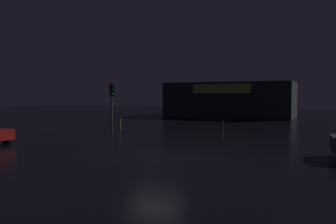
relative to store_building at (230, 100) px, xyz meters
The scene contains 5 objects.
ground_plane 30.39m from the store_building, 81.49° to the right, with size 120.00×120.00×0.00m, color black.
store_building is the anchor object (origin of this frame).
traffic_signal_opposite 22.29m from the store_building, 99.27° to the right, with size 0.42×0.42×3.79m.
bollard_kerb_a 22.50m from the store_building, 76.22° to the right, with size 0.08×0.08×1.20m, color #595B60.
bollard_kerb_b 21.02m from the store_building, 100.44° to the right, with size 0.13×0.13×0.99m, color gold.
Camera 1 is at (7.09, -13.36, 2.92)m, focal length 35.10 mm.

